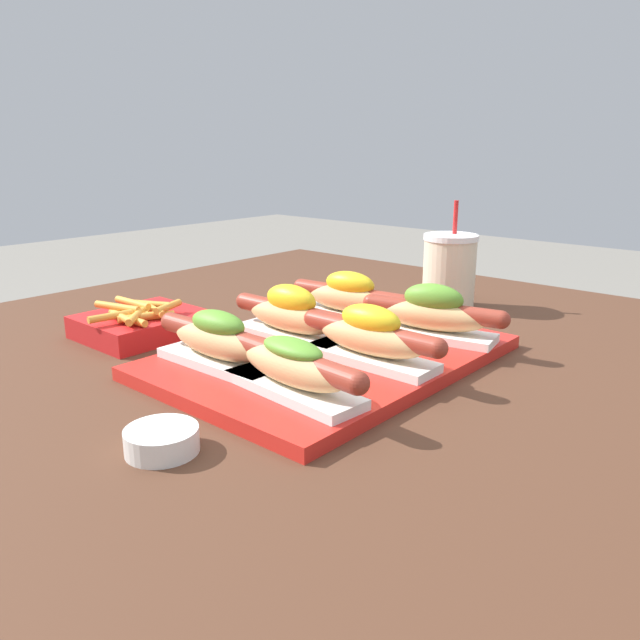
{
  "coord_description": "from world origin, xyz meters",
  "views": [
    {
      "loc": [
        -0.6,
        -0.64,
        1.01
      ],
      "look_at": [
        0.02,
        -0.09,
        0.77
      ],
      "focal_mm": 35.0,
      "sensor_mm": 36.0,
      "label": 1
    }
  ],
  "objects_px": {
    "hot_dog_4": "(291,315)",
    "fries_basket": "(141,323)",
    "hot_dog_5": "(350,298)",
    "hot_dog_0": "(293,367)",
    "sauce_bowl": "(162,439)",
    "serving_tray": "(331,356)",
    "hot_dog_3": "(219,341)",
    "hot_dog_1": "(370,337)",
    "hot_dog_2": "(433,314)",
    "drink_cup": "(449,271)"
  },
  "relations": [
    {
      "from": "hot_dog_0",
      "to": "sauce_bowl",
      "type": "xyz_separation_m",
      "value": [
        -0.16,
        0.02,
        -0.04
      ]
    },
    {
      "from": "serving_tray",
      "to": "hot_dog_0",
      "type": "bearing_deg",
      "value": -155.17
    },
    {
      "from": "hot_dog_3",
      "to": "sauce_bowl",
      "type": "bearing_deg",
      "value": -146.52
    },
    {
      "from": "hot_dog_5",
      "to": "fries_basket",
      "type": "relative_size",
      "value": 1.21
    },
    {
      "from": "hot_dog_5",
      "to": "fries_basket",
      "type": "distance_m",
      "value": 0.33
    },
    {
      "from": "hot_dog_2",
      "to": "hot_dog_5",
      "type": "height_order",
      "value": "hot_dog_2"
    },
    {
      "from": "hot_dog_3",
      "to": "hot_dog_4",
      "type": "bearing_deg",
      "value": 4.29
    },
    {
      "from": "hot_dog_4",
      "to": "drink_cup",
      "type": "height_order",
      "value": "drink_cup"
    },
    {
      "from": "hot_dog_0",
      "to": "hot_dog_5",
      "type": "xyz_separation_m",
      "value": [
        0.29,
        0.15,
        0.0
      ]
    },
    {
      "from": "serving_tray",
      "to": "drink_cup",
      "type": "xyz_separation_m",
      "value": [
        0.38,
        0.03,
        0.06
      ]
    },
    {
      "from": "hot_dog_1",
      "to": "fries_basket",
      "type": "relative_size",
      "value": 1.22
    },
    {
      "from": "hot_dog_2",
      "to": "hot_dog_3",
      "type": "distance_m",
      "value": 0.32
    },
    {
      "from": "hot_dog_0",
      "to": "fries_basket",
      "type": "xyz_separation_m",
      "value": [
        0.05,
        0.38,
        -0.03
      ]
    },
    {
      "from": "hot_dog_4",
      "to": "fries_basket",
      "type": "distance_m",
      "value": 0.25
    },
    {
      "from": "drink_cup",
      "to": "hot_dog_0",
      "type": "bearing_deg",
      "value": -168.9
    },
    {
      "from": "drink_cup",
      "to": "hot_dog_4",
      "type": "bearing_deg",
      "value": 173.46
    },
    {
      "from": "serving_tray",
      "to": "fries_basket",
      "type": "height_order",
      "value": "fries_basket"
    },
    {
      "from": "hot_dog_0",
      "to": "hot_dog_1",
      "type": "height_order",
      "value": "hot_dog_1"
    },
    {
      "from": "sauce_bowl",
      "to": "drink_cup",
      "type": "xyz_separation_m",
      "value": [
        0.69,
        0.08,
        0.05
      ]
    },
    {
      "from": "serving_tray",
      "to": "hot_dog_0",
      "type": "height_order",
      "value": "hot_dog_0"
    },
    {
      "from": "hot_dog_0",
      "to": "drink_cup",
      "type": "xyz_separation_m",
      "value": [
        0.52,
        0.1,
        0.02
      ]
    },
    {
      "from": "hot_dog_0",
      "to": "hot_dog_3",
      "type": "bearing_deg",
      "value": 87.85
    },
    {
      "from": "drink_cup",
      "to": "serving_tray",
      "type": "bearing_deg",
      "value": -174.75
    },
    {
      "from": "hot_dog_1",
      "to": "hot_dog_2",
      "type": "height_order",
      "value": "hot_dog_2"
    },
    {
      "from": "sauce_bowl",
      "to": "drink_cup",
      "type": "height_order",
      "value": "drink_cup"
    },
    {
      "from": "hot_dog_1",
      "to": "drink_cup",
      "type": "xyz_separation_m",
      "value": [
        0.38,
        0.1,
        0.02
      ]
    },
    {
      "from": "hot_dog_1",
      "to": "hot_dog_4",
      "type": "xyz_separation_m",
      "value": [
        0.01,
        0.15,
        0.0
      ]
    },
    {
      "from": "hot_dog_5",
      "to": "drink_cup",
      "type": "height_order",
      "value": "drink_cup"
    },
    {
      "from": "drink_cup",
      "to": "fries_basket",
      "type": "height_order",
      "value": "drink_cup"
    },
    {
      "from": "sauce_bowl",
      "to": "drink_cup",
      "type": "bearing_deg",
      "value": 6.48
    },
    {
      "from": "serving_tray",
      "to": "hot_dog_2",
      "type": "xyz_separation_m",
      "value": [
        0.14,
        -0.07,
        0.04
      ]
    },
    {
      "from": "sauce_bowl",
      "to": "fries_basket",
      "type": "height_order",
      "value": "fries_basket"
    },
    {
      "from": "hot_dog_4",
      "to": "fries_basket",
      "type": "height_order",
      "value": "hot_dog_4"
    },
    {
      "from": "sauce_bowl",
      "to": "fries_basket",
      "type": "xyz_separation_m",
      "value": [
        0.21,
        0.35,
        0.01
      ]
    },
    {
      "from": "serving_tray",
      "to": "drink_cup",
      "type": "height_order",
      "value": "drink_cup"
    },
    {
      "from": "drink_cup",
      "to": "fries_basket",
      "type": "xyz_separation_m",
      "value": [
        -0.48,
        0.27,
        -0.05
      ]
    },
    {
      "from": "hot_dog_0",
      "to": "hot_dog_5",
      "type": "distance_m",
      "value": 0.33
    },
    {
      "from": "hot_dog_4",
      "to": "sauce_bowl",
      "type": "distance_m",
      "value": 0.34
    },
    {
      "from": "hot_dog_1",
      "to": "sauce_bowl",
      "type": "relative_size",
      "value": 3.06
    },
    {
      "from": "hot_dog_4",
      "to": "hot_dog_2",
      "type": "bearing_deg",
      "value": -46.83
    },
    {
      "from": "hot_dog_0",
      "to": "hot_dog_3",
      "type": "height_order",
      "value": "hot_dog_3"
    },
    {
      "from": "hot_dog_4",
      "to": "fries_basket",
      "type": "xyz_separation_m",
      "value": [
        -0.1,
        0.23,
        -0.03
      ]
    },
    {
      "from": "hot_dog_2",
      "to": "hot_dog_3",
      "type": "relative_size",
      "value": 0.98
    },
    {
      "from": "sauce_bowl",
      "to": "serving_tray",
      "type": "bearing_deg",
      "value": 7.98
    },
    {
      "from": "hot_dog_2",
      "to": "hot_dog_3",
      "type": "height_order",
      "value": "hot_dog_2"
    },
    {
      "from": "serving_tray",
      "to": "hot_dog_3",
      "type": "distance_m",
      "value": 0.16
    },
    {
      "from": "hot_dog_4",
      "to": "hot_dog_5",
      "type": "bearing_deg",
      "value": 1.95
    },
    {
      "from": "hot_dog_3",
      "to": "hot_dog_5",
      "type": "relative_size",
      "value": 1.0
    },
    {
      "from": "hot_dog_3",
      "to": "hot_dog_5",
      "type": "bearing_deg",
      "value": 3.13
    },
    {
      "from": "serving_tray",
      "to": "hot_dog_2",
      "type": "bearing_deg",
      "value": -27.04
    }
  ]
}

